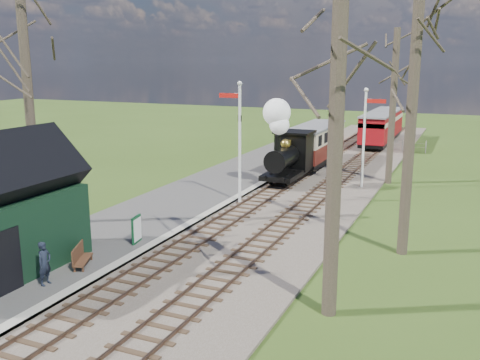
# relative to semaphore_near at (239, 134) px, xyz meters

# --- Properties ---
(distant_hills) EXTENTS (114.40, 48.00, 22.02)m
(distant_hills) POSITION_rel_semaphore_near_xyz_m (2.17, 48.38, -19.83)
(distant_hills) COLOR #385B23
(distant_hills) RESTS_ON ground
(ballast_bed) EXTENTS (8.00, 60.00, 0.10)m
(ballast_bed) POSITION_rel_semaphore_near_xyz_m (2.07, 6.00, -3.57)
(ballast_bed) COLOR brown
(ballast_bed) RESTS_ON ground
(track_near) EXTENTS (1.60, 60.00, 0.15)m
(track_near) POSITION_rel_semaphore_near_xyz_m (0.77, 6.00, -3.52)
(track_near) COLOR brown
(track_near) RESTS_ON ground
(track_far) EXTENTS (1.60, 60.00, 0.15)m
(track_far) POSITION_rel_semaphore_near_xyz_m (3.37, 6.00, -3.52)
(track_far) COLOR brown
(track_far) RESTS_ON ground
(platform) EXTENTS (5.00, 44.00, 0.20)m
(platform) POSITION_rel_semaphore_near_xyz_m (-2.73, -2.00, -3.52)
(platform) COLOR #474442
(platform) RESTS_ON ground
(coping_strip) EXTENTS (0.40, 44.00, 0.21)m
(coping_strip) POSITION_rel_semaphore_near_xyz_m (-0.43, -2.00, -3.52)
(coping_strip) COLOR #B2AD9E
(coping_strip) RESTS_ON ground
(semaphore_near) EXTENTS (1.22, 0.24, 6.22)m
(semaphore_near) POSITION_rel_semaphore_near_xyz_m (0.00, 0.00, 0.00)
(semaphore_near) COLOR silver
(semaphore_near) RESTS_ON ground
(semaphore_far) EXTENTS (1.22, 0.24, 5.72)m
(semaphore_far) POSITION_rel_semaphore_near_xyz_m (5.14, 6.00, -0.27)
(semaphore_far) COLOR silver
(semaphore_far) RESTS_ON ground
(bare_trees) EXTENTS (15.51, 22.39, 12.00)m
(bare_trees) POSITION_rel_semaphore_near_xyz_m (2.10, -5.90, 1.59)
(bare_trees) COLOR #382D23
(bare_trees) RESTS_ON ground
(fence_line) EXTENTS (12.60, 0.08, 1.00)m
(fence_line) POSITION_rel_semaphore_near_xyz_m (1.07, 20.00, -3.07)
(fence_line) COLOR slate
(fence_line) RESTS_ON ground
(locomotive) EXTENTS (1.99, 4.64, 4.97)m
(locomotive) POSITION_rel_semaphore_near_xyz_m (0.76, 5.29, -1.35)
(locomotive) COLOR black
(locomotive) RESTS_ON ground
(coach) EXTENTS (2.32, 7.95, 2.44)m
(coach) POSITION_rel_semaphore_near_xyz_m (0.77, 11.36, -1.96)
(coach) COLOR black
(coach) RESTS_ON ground
(red_carriage_a) EXTENTS (2.19, 5.42, 2.30)m
(red_carriage_a) POSITION_rel_semaphore_near_xyz_m (3.37, 20.60, -2.05)
(red_carriage_a) COLOR black
(red_carriage_a) RESTS_ON ground
(red_carriage_b) EXTENTS (2.19, 5.42, 2.30)m
(red_carriage_b) POSITION_rel_semaphore_near_xyz_m (3.37, 26.10, -2.05)
(red_carriage_b) COLOR black
(red_carriage_b) RESTS_ON ground
(sign_board) EXTENTS (0.21, 0.74, 1.08)m
(sign_board) POSITION_rel_semaphore_near_xyz_m (-1.07, -7.47, -2.88)
(sign_board) COLOR #0E4221
(sign_board) RESTS_ON platform
(bench) EXTENTS (0.89, 1.35, 0.75)m
(bench) POSITION_rel_semaphore_near_xyz_m (-1.47, -10.32, -3.07)
(bench) COLOR #4E2E1C
(bench) RESTS_ON platform
(person) EXTENTS (0.36, 0.53, 1.43)m
(person) POSITION_rel_semaphore_near_xyz_m (-1.42, -12.03, -2.71)
(person) COLOR black
(person) RESTS_ON platform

